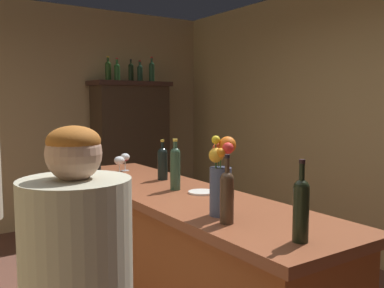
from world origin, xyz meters
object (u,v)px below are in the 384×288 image
flower_arrangement (221,176)px  display_bottle_midright (140,72)px  display_bottle_midleft (117,71)px  display_bottle_center (131,72)px  wine_bottle_chardonnay (96,161)px  wine_bottle_rose (175,166)px  bar_counter (176,269)px  wine_bottle_pinot (163,162)px  wine_bottle_syrah (227,195)px  display_bottle_left (108,70)px  wine_glass_mid (119,161)px  display_cabinet (131,149)px  wine_glass_front (125,158)px  wine_bottle_merlot (301,207)px  cheese_plate (202,192)px  display_bottle_right (152,71)px

flower_arrangement → display_bottle_midright: bearing=69.1°
display_bottle_midright → display_bottle_midleft: bearing=180.0°
display_bottle_center → wine_bottle_chardonnay: bearing=-121.8°
flower_arrangement → wine_bottle_rose: bearing=78.5°
flower_arrangement → display_bottle_center: display_bottle_center is taller
bar_counter → wine_bottle_pinot: 0.76m
wine_bottle_syrah → display_bottle_left: (0.95, 3.62, 0.83)m
wine_glass_mid → display_bottle_center: display_bottle_center is taller
display_bottle_center → display_cabinet: bearing=-180.0°
display_cabinet → wine_bottle_syrah: bearing=-109.0°
wine_glass_front → flower_arrangement: 1.53m
display_cabinet → display_bottle_midleft: (-0.18, 0.00, 1.02)m
display_bottle_midright → wine_glass_mid: bearing=-120.7°
wine_bottle_merlot → display_bottle_midright: size_ratio=1.19×
flower_arrangement → wine_bottle_pinot: bearing=76.4°
bar_counter → cheese_plate: 0.54m
wine_bottle_chardonnay → display_bottle_right: size_ratio=0.85×
display_bottle_midleft → display_bottle_center: display_bottle_midleft is taller
cheese_plate → display_bottle_right: bearing=66.8°
wine_bottle_syrah → wine_bottle_pinot: size_ratio=1.11×
bar_counter → wine_glass_front: (0.07, 0.91, 0.61)m
wine_bottle_rose → wine_glass_mid: size_ratio=2.24×
wine_bottle_pinot → display_bottle_midright: size_ratio=1.03×
cheese_plate → display_cabinet: bearing=72.2°
flower_arrangement → display_bottle_midleft: display_bottle_midleft is taller
wine_bottle_chardonnay → display_bottle_center: size_ratio=0.99×
wine_glass_mid → display_bottle_midleft: (0.94, 2.14, 0.84)m
display_bottle_center → display_bottle_midright: display_bottle_center is taller
flower_arrangement → cheese_plate: 0.55m
cheese_plate → display_bottle_midright: 3.36m
bar_counter → wine_bottle_merlot: wine_bottle_merlot is taller
bar_counter → wine_bottle_pinot: size_ratio=8.72×
display_bottle_midleft → wine_bottle_rose: bearing=-107.0°
flower_arrangement → display_bottle_center: (1.20, 3.50, 0.76)m
wine_bottle_rose → wine_bottle_chardonnay: bearing=109.3°
wine_bottle_merlot → display_bottle_left: bearing=77.8°
cheese_plate → display_bottle_center: (0.99, 3.03, 0.95)m
wine_bottle_pinot → wine_glass_front: size_ratio=2.01×
display_bottle_midleft → bar_counter: bearing=-107.2°
wine_bottle_rose → wine_glass_mid: wine_bottle_rose is taller
display_bottle_midleft → display_bottle_midright: size_ratio=1.04×
wine_bottle_syrah → display_bottle_midleft: (1.07, 3.62, 0.82)m
display_bottle_left → wine_bottle_pinot: bearing=-104.4°
display_bottle_center → display_bottle_right: bearing=-0.0°
bar_counter → display_cabinet: size_ratio=1.37×
wine_bottle_chardonnay → flower_arrangement: size_ratio=0.72×
display_bottle_midleft → display_bottle_center: (0.20, 0.00, 0.00)m
bar_counter → display_bottle_center: size_ratio=8.73×
wine_bottle_chardonnay → display_bottle_left: 2.50m
wine_bottle_merlot → display_bottle_midleft: 4.19m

